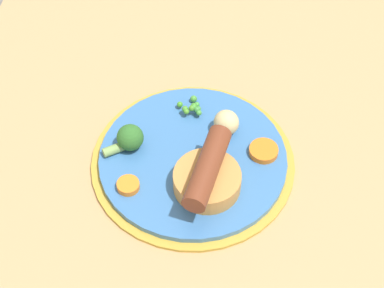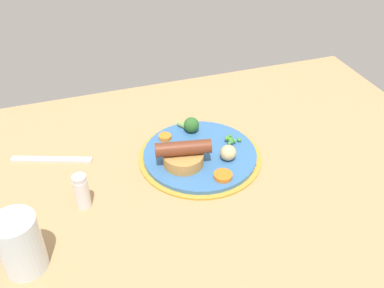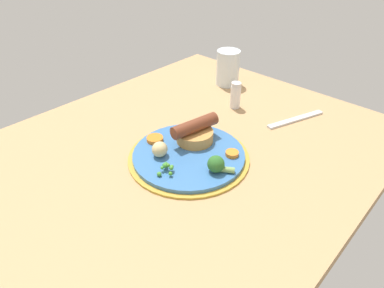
% 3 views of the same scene
% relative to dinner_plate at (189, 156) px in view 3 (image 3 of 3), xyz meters
% --- Properties ---
extents(dining_table, '(1.10, 0.80, 0.03)m').
position_rel_dinner_plate_xyz_m(dining_table, '(0.04, -0.04, -0.02)').
color(dining_table, tan).
rests_on(dining_table, ground).
extents(dinner_plate, '(0.27, 0.27, 0.01)m').
position_rel_dinner_plate_xyz_m(dinner_plate, '(0.00, 0.00, 0.00)').
color(dinner_plate, '#B79333').
rests_on(dinner_plate, dining_table).
extents(sausage_pudding, '(0.12, 0.09, 0.06)m').
position_rel_dinner_plate_xyz_m(sausage_pudding, '(-0.05, -0.02, 0.03)').
color(sausage_pudding, '#BC8442').
rests_on(sausage_pudding, dinner_plate).
extents(pea_pile, '(0.04, 0.04, 0.02)m').
position_rel_dinner_plate_xyz_m(pea_pile, '(0.08, 0.01, 0.02)').
color(pea_pile, '#368538').
rests_on(pea_pile, dinner_plate).
extents(broccoli_floret_near, '(0.05, 0.05, 0.04)m').
position_rel_dinner_plate_xyz_m(broccoli_floret_near, '(0.01, 0.09, 0.03)').
color(broccoli_floret_near, '#2D6628').
rests_on(broccoli_floret_near, dinner_plate).
extents(potato_chunk_0, '(0.05, 0.04, 0.03)m').
position_rel_dinner_plate_xyz_m(potato_chunk_0, '(0.05, -0.04, 0.03)').
color(potato_chunk_0, '#CCB77F').
rests_on(potato_chunk_0, dinner_plate).
extents(carrot_slice_1, '(0.05, 0.05, 0.01)m').
position_rel_dinner_plate_xyz_m(carrot_slice_1, '(0.02, -0.09, 0.01)').
color(carrot_slice_1, orange).
rests_on(carrot_slice_1, dinner_plate).
extents(carrot_slice_2, '(0.04, 0.04, 0.01)m').
position_rel_dinner_plate_xyz_m(carrot_slice_2, '(-0.06, 0.08, 0.01)').
color(carrot_slice_2, orange).
rests_on(carrot_slice_2, dinner_plate).
extents(fork, '(0.17, 0.08, 0.01)m').
position_rel_dinner_plate_xyz_m(fork, '(-0.32, 0.09, -0.00)').
color(fork, silver).
rests_on(fork, dining_table).
extents(drinking_glass, '(0.07, 0.07, 0.11)m').
position_rel_dinner_plate_xyz_m(drinking_glass, '(-0.37, -0.18, 0.05)').
color(drinking_glass, silver).
rests_on(drinking_glass, dining_table).
extents(salt_shaker, '(0.03, 0.03, 0.08)m').
position_rel_dinner_plate_xyz_m(salt_shaker, '(-0.26, -0.07, 0.03)').
color(salt_shaker, silver).
rests_on(salt_shaker, dining_table).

